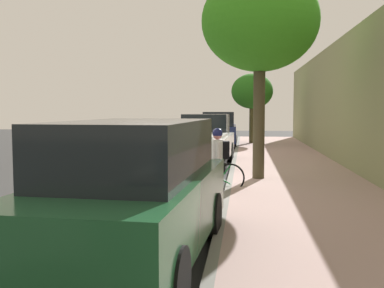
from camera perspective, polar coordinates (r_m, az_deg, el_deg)
The scene contains 13 objects.
ground at distance 13.08m, azimuth -3.38°, elevation -4.99°, with size 64.22×64.22×0.00m, color #333333.
sidewalk at distance 12.96m, azimuth 13.59°, elevation -4.86°, with size 3.75×40.14×0.15m, color #B6938F.
curb_edge at distance 12.87m, azimuth 4.87°, elevation -4.81°, with size 0.16×40.14×0.15m, color gray.
lane_stripe_centre at distance 13.69m, azimuth -14.04°, elevation -4.67°, with size 0.14×40.00×0.01m.
lane_stripe_bike_edge at distance 13.01m, azimuth -1.64°, elevation -5.01°, with size 0.12×40.14×0.01m, color white.
building_facade at distance 13.22m, azimuth 23.00°, elevation 5.13°, with size 0.50×40.14×4.76m, color gray.
parked_suv_green_second at distance 6.18m, azimuth -7.27°, elevation -6.02°, with size 2.20×4.81×1.99m.
parked_pickup_white_mid at distance 16.79m, azimuth 1.43°, elevation 0.21°, with size 2.21×5.38×1.95m.
parked_suv_dark_blue_far at distance 25.54m, azimuth 3.45°, elevation 1.95°, with size 2.07×4.75×1.99m.
bicycle_at_curb at distance 11.75m, azimuth 2.43°, elevation -4.12°, with size 1.78×0.46×0.80m.
cyclist_with_backpack at distance 11.21m, azimuth 3.42°, elevation -1.32°, with size 0.45×0.62×1.68m.
street_tree_mid_block at distance 13.21m, azimuth 8.66°, elevation 15.06°, with size 3.31×3.31×5.88m.
street_tree_far_end at distance 26.70m, azimuth 7.67°, elevation 6.62°, with size 2.44×2.44×4.07m.
Camera 1 is at (2.28, -12.70, 2.15)m, focal length 41.88 mm.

